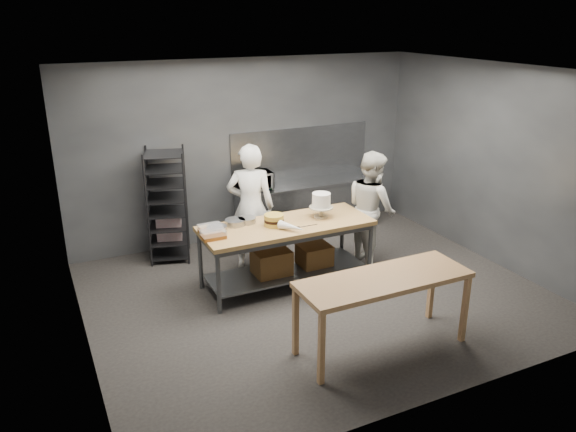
# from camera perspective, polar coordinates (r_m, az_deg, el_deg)

# --- Properties ---
(ground) EXTENTS (6.00, 6.00, 0.00)m
(ground) POSITION_cam_1_polar(r_m,az_deg,el_deg) (7.83, 2.91, -7.94)
(ground) COLOR black
(ground) RESTS_ON ground
(back_wall) EXTENTS (6.00, 0.04, 3.00)m
(back_wall) POSITION_cam_1_polar(r_m,az_deg,el_deg) (9.44, -4.18, 6.69)
(back_wall) COLOR #4C4F54
(back_wall) RESTS_ON ground
(work_table) EXTENTS (2.40, 0.90, 0.92)m
(work_table) POSITION_cam_1_polar(r_m,az_deg,el_deg) (7.88, -0.01, -3.13)
(work_table) COLOR olive
(work_table) RESTS_ON ground
(near_counter) EXTENTS (2.00, 0.70, 0.90)m
(near_counter) POSITION_cam_1_polar(r_m,az_deg,el_deg) (6.39, 9.71, -6.84)
(near_counter) COLOR olive
(near_counter) RESTS_ON ground
(back_counter) EXTENTS (2.60, 0.60, 0.90)m
(back_counter) POSITION_cam_1_polar(r_m,az_deg,el_deg) (9.85, 2.08, 0.95)
(back_counter) COLOR slate
(back_counter) RESTS_ON ground
(splashback_panel) EXTENTS (2.60, 0.02, 0.90)m
(splashback_panel) POSITION_cam_1_polar(r_m,az_deg,el_deg) (9.86, 1.33, 6.41)
(splashback_panel) COLOR slate
(splashback_panel) RESTS_ON back_counter
(speed_rack) EXTENTS (0.76, 0.79, 1.75)m
(speed_rack) POSITION_cam_1_polar(r_m,az_deg,el_deg) (8.83, -12.14, 0.98)
(speed_rack) COLOR black
(speed_rack) RESTS_ON ground
(chef_behind) EXTENTS (0.83, 0.71, 1.91)m
(chef_behind) POSITION_cam_1_polar(r_m,az_deg,el_deg) (8.30, -3.82, 0.91)
(chef_behind) COLOR white
(chef_behind) RESTS_ON ground
(chef_right) EXTENTS (0.70, 0.88, 1.76)m
(chef_right) POSITION_cam_1_polar(r_m,az_deg,el_deg) (8.56, 8.45, 0.78)
(chef_right) COLOR silver
(chef_right) RESTS_ON ground
(microwave) EXTENTS (0.54, 0.37, 0.30)m
(microwave) POSITION_cam_1_polar(r_m,az_deg,el_deg) (9.27, -3.38, 3.58)
(microwave) COLOR black
(microwave) RESTS_ON back_counter
(frosted_cake_stand) EXTENTS (0.34, 0.34, 0.36)m
(frosted_cake_stand) POSITION_cam_1_polar(r_m,az_deg,el_deg) (7.93, 3.40, 1.43)
(frosted_cake_stand) COLOR #B4A990
(frosted_cake_stand) RESTS_ON work_table
(layer_cake) EXTENTS (0.27, 0.27, 0.16)m
(layer_cake) POSITION_cam_1_polar(r_m,az_deg,el_deg) (7.65, -1.44, -0.42)
(layer_cake) COLOR gold
(layer_cake) RESTS_ON work_table
(cake_pans) EXTENTS (0.74, 0.40, 0.07)m
(cake_pans) POSITION_cam_1_polar(r_m,az_deg,el_deg) (7.67, -5.65, -0.78)
(cake_pans) COLOR gray
(cake_pans) RESTS_ON work_table
(piping_bag) EXTENTS (0.30, 0.39, 0.12)m
(piping_bag) POSITION_cam_1_polar(r_m,az_deg,el_deg) (7.45, 0.38, -1.14)
(piping_bag) COLOR white
(piping_bag) RESTS_ON work_table
(offset_spatula) EXTENTS (0.36, 0.02, 0.02)m
(offset_spatula) POSITION_cam_1_polar(r_m,az_deg,el_deg) (7.62, 1.46, -1.09)
(offset_spatula) COLOR slate
(offset_spatula) RESTS_ON work_table
(pastry_clamshells) EXTENTS (0.34, 0.42, 0.11)m
(pastry_clamshells) POSITION_cam_1_polar(r_m,az_deg,el_deg) (7.38, -7.74, -1.58)
(pastry_clamshells) COLOR #AA6622
(pastry_clamshells) RESTS_ON work_table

